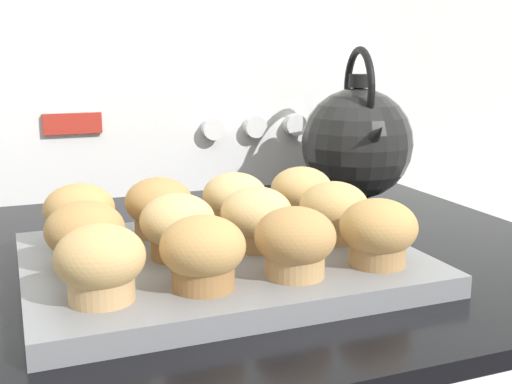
{
  "coord_description": "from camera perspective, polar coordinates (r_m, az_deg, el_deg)",
  "views": [
    {
      "loc": [
        -0.26,
        -0.34,
        1.11
      ],
      "look_at": [
        -0.02,
        0.28,
        0.96
      ],
      "focal_mm": 45.0,
      "sensor_mm": 36.0,
      "label": 1
    }
  ],
  "objects": [
    {
      "name": "control_panel",
      "position": [
        1.06,
        -7.17,
        5.73
      ],
      "size": [
        0.73,
        0.07,
        0.21
      ],
      "color": "white",
      "rests_on": "stove_range"
    },
    {
      "name": "muffin_pan",
      "position": [
        0.67,
        -3.18,
        -6.28
      ],
      "size": [
        0.39,
        0.31,
        0.02
      ],
      "color": "slate",
      "rests_on": "stove_range"
    },
    {
      "name": "muffin_r0_c0",
      "position": [
        0.55,
        -13.67,
        -6.15
      ],
      "size": [
        0.08,
        0.08,
        0.07
      ],
      "color": "tan",
      "rests_on": "muffin_pan"
    },
    {
      "name": "muffin_r0_c1",
      "position": [
        0.57,
        -4.74,
        -5.35
      ],
      "size": [
        0.08,
        0.08,
        0.07
      ],
      "color": "olive",
      "rests_on": "muffin_pan"
    },
    {
      "name": "muffin_r0_c2",
      "position": [
        0.6,
        3.49,
        -4.44
      ],
      "size": [
        0.08,
        0.08,
        0.07
      ],
      "color": "tan",
      "rests_on": "muffin_pan"
    },
    {
      "name": "muffin_r0_c3",
      "position": [
        0.64,
        10.81,
        -3.51
      ],
      "size": [
        0.08,
        0.08,
        0.07
      ],
      "color": "#A37A4C",
      "rests_on": "muffin_pan"
    },
    {
      "name": "muffin_r1_c0",
      "position": [
        0.64,
        -14.95,
        -3.71
      ],
      "size": [
        0.08,
        0.08,
        0.07
      ],
      "color": "tan",
      "rests_on": "muffin_pan"
    },
    {
      "name": "muffin_r1_c1",
      "position": [
        0.65,
        -6.98,
        -2.99
      ],
      "size": [
        0.08,
        0.08,
        0.07
      ],
      "color": "olive",
      "rests_on": "muffin_pan"
    },
    {
      "name": "muffin_r1_c2",
      "position": [
        0.68,
        0.04,
        -2.29
      ],
      "size": [
        0.08,
        0.08,
        0.07
      ],
      "color": "#A37A4C",
      "rests_on": "muffin_pan"
    },
    {
      "name": "muffin_r1_c3",
      "position": [
        0.71,
        6.93,
        -1.69
      ],
      "size": [
        0.08,
        0.08,
        0.07
      ],
      "color": "tan",
      "rests_on": "muffin_pan"
    },
    {
      "name": "muffin_r2_c0",
      "position": [
        0.72,
        -15.42,
        -1.87
      ],
      "size": [
        0.08,
        0.08,
        0.07
      ],
      "color": "tan",
      "rests_on": "muffin_pan"
    },
    {
      "name": "muffin_r2_c1",
      "position": [
        0.73,
        -8.64,
        -1.24
      ],
      "size": [
        0.08,
        0.08,
        0.07
      ],
      "color": "#A37A4C",
      "rests_on": "muffin_pan"
    },
    {
      "name": "muffin_r2_c2",
      "position": [
        0.76,
        -1.91,
        -0.71
      ],
      "size": [
        0.08,
        0.08,
        0.07
      ],
      "color": "tan",
      "rests_on": "muffin_pan"
    },
    {
      "name": "muffin_r2_c3",
      "position": [
        0.79,
        4.06,
        -0.1
      ],
      "size": [
        0.08,
        0.08,
        0.07
      ],
      "color": "#A37A4C",
      "rests_on": "muffin_pan"
    },
    {
      "name": "tea_kettle",
      "position": [
        1.0,
        8.99,
        4.45
      ],
      "size": [
        0.17,
        0.21,
        0.23
      ],
      "color": "black",
      "rests_on": "stove_range"
    }
  ]
}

